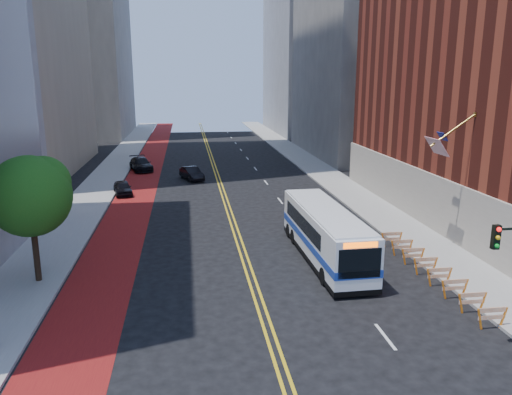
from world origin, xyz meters
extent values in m
plane|color=black|center=(0.00, 0.00, 0.00)|extent=(160.00, 160.00, 0.00)
cube|color=gray|center=(-12.00, 30.00, 0.07)|extent=(4.00, 140.00, 0.15)
cube|color=gray|center=(12.00, 30.00, 0.07)|extent=(4.00, 140.00, 0.15)
cube|color=maroon|center=(-8.10, 30.00, 0.00)|extent=(3.60, 140.00, 0.01)
cube|color=gold|center=(-0.18, 30.00, 0.00)|extent=(0.14, 140.00, 0.01)
cube|color=gold|center=(0.18, 30.00, 0.00)|extent=(0.14, 140.00, 0.01)
cube|color=silver|center=(4.80, -2.00, 0.01)|extent=(0.14, 2.20, 0.01)
cube|color=silver|center=(4.80, 6.00, 0.01)|extent=(0.14, 2.20, 0.01)
cube|color=silver|center=(4.80, 14.00, 0.01)|extent=(0.14, 2.20, 0.01)
cube|color=silver|center=(4.80, 22.00, 0.01)|extent=(0.14, 2.20, 0.01)
cube|color=silver|center=(4.80, 30.00, 0.01)|extent=(0.14, 2.20, 0.01)
cube|color=silver|center=(4.80, 38.00, 0.01)|extent=(0.14, 2.20, 0.01)
cube|color=silver|center=(4.80, 46.00, 0.01)|extent=(0.14, 2.20, 0.01)
cube|color=silver|center=(4.80, 54.00, 0.01)|extent=(0.14, 2.20, 0.01)
cube|color=silver|center=(4.80, 62.00, 0.01)|extent=(0.14, 2.20, 0.01)
cube|color=silver|center=(4.80, 70.00, 0.01)|extent=(0.14, 2.20, 0.01)
cube|color=silver|center=(4.80, 78.00, 0.01)|extent=(0.14, 2.20, 0.01)
cube|color=silver|center=(4.80, 86.00, 0.01)|extent=(0.14, 2.20, 0.01)
cube|color=#9E9384|center=(14.05, 12.00, 2.00)|extent=(0.50, 36.00, 4.00)
cube|color=black|center=(14.15, 6.00, 1.10)|extent=(0.35, 2.80, 2.20)
cube|color=black|center=(14.15, 13.00, 1.10)|extent=(0.35, 2.80, 2.20)
cube|color=black|center=(14.15, 20.00, 1.10)|extent=(0.35, 2.80, 2.20)
cube|color=#A57F33|center=(14.05, 8.00, 8.50)|extent=(0.25, 0.25, 0.25)
cylinder|color=#A57F33|center=(12.70, 8.00, 7.60)|extent=(2.85, 0.12, 2.05)
cube|color=#B21419|center=(11.70, 8.00, 6.60)|extent=(0.75, 1.90, 1.05)
cube|color=navy|center=(12.25, 8.45, 7.15)|extent=(0.39, 0.85, 0.52)
cube|color=slate|center=(23.00, 48.00, 20.00)|extent=(18.00, 26.00, 40.00)
cube|color=orange|center=(9.05, -2.00, 0.50)|extent=(0.32, 0.06, 0.99)
cube|color=orange|center=(10.15, -2.00, 0.50)|extent=(0.32, 0.06, 0.99)
cube|color=orange|center=(9.60, -2.00, 0.90)|extent=(1.25, 0.05, 0.22)
cube|color=orange|center=(9.60, -2.00, 0.55)|extent=(1.25, 0.05, 0.18)
cube|color=orange|center=(9.05, -0.45, 0.50)|extent=(0.32, 0.06, 0.99)
cube|color=orange|center=(10.15, -0.45, 0.50)|extent=(0.32, 0.06, 0.99)
cube|color=orange|center=(9.60, -0.45, 0.90)|extent=(1.25, 0.05, 0.22)
cube|color=orange|center=(9.60, -0.45, 0.55)|extent=(1.25, 0.05, 0.18)
cube|color=orange|center=(9.05, 1.10, 0.50)|extent=(0.32, 0.06, 0.99)
cube|color=orange|center=(10.15, 1.10, 0.50)|extent=(0.32, 0.06, 0.99)
cube|color=orange|center=(9.60, 1.10, 0.90)|extent=(1.25, 0.05, 0.22)
cube|color=orange|center=(9.60, 1.10, 0.55)|extent=(1.25, 0.05, 0.18)
cube|color=orange|center=(9.05, 2.65, 0.50)|extent=(0.32, 0.06, 0.99)
cube|color=orange|center=(10.15, 2.65, 0.50)|extent=(0.32, 0.06, 0.99)
cube|color=orange|center=(9.60, 2.65, 0.90)|extent=(1.25, 0.05, 0.22)
cube|color=orange|center=(9.60, 2.65, 0.55)|extent=(1.25, 0.05, 0.18)
cube|color=orange|center=(9.05, 4.20, 0.50)|extent=(0.32, 0.06, 0.99)
cube|color=orange|center=(10.15, 4.20, 0.50)|extent=(0.32, 0.06, 0.99)
cube|color=orange|center=(9.60, 4.20, 0.90)|extent=(1.25, 0.05, 0.22)
cube|color=orange|center=(9.60, 4.20, 0.55)|extent=(1.25, 0.05, 0.18)
cube|color=orange|center=(9.05, 5.75, 0.50)|extent=(0.32, 0.06, 0.99)
cube|color=orange|center=(10.15, 5.75, 0.50)|extent=(0.32, 0.06, 0.99)
cube|color=orange|center=(9.60, 5.75, 0.90)|extent=(1.25, 0.05, 0.22)
cube|color=orange|center=(9.60, 5.75, 0.55)|extent=(1.25, 0.05, 0.18)
cube|color=orange|center=(9.05, 7.30, 0.50)|extent=(0.32, 0.06, 0.99)
cube|color=orange|center=(10.15, 7.30, 0.50)|extent=(0.32, 0.06, 0.99)
cube|color=orange|center=(9.60, 7.30, 0.90)|extent=(1.25, 0.05, 0.22)
cube|color=orange|center=(9.60, 7.30, 0.55)|extent=(1.25, 0.05, 0.18)
cube|color=orange|center=(9.05, 8.85, 0.50)|extent=(0.32, 0.06, 0.99)
cube|color=orange|center=(10.15, 8.85, 0.50)|extent=(0.32, 0.06, 0.99)
cube|color=orange|center=(9.60, 8.85, 0.90)|extent=(1.25, 0.05, 0.22)
cube|color=orange|center=(9.60, 8.85, 0.55)|extent=(1.25, 0.05, 0.18)
cylinder|color=black|center=(-11.30, 6.00, 1.75)|extent=(0.32, 0.32, 3.20)
sphere|color=#12480F|center=(-11.30, 6.00, 4.75)|extent=(4.20, 4.20, 4.20)
sphere|color=#12480F|center=(-10.70, 6.40, 5.35)|extent=(2.80, 2.80, 2.80)
sphere|color=#12480F|center=(-11.80, 5.70, 5.15)|extent=(2.40, 2.40, 2.40)
cube|color=black|center=(8.30, -3.50, 4.75)|extent=(0.28, 0.22, 0.95)
sphere|color=red|center=(8.30, -3.64, 5.10)|extent=(0.18, 0.18, 0.18)
sphere|color=yellow|center=(8.30, -3.64, 4.77)|extent=(0.18, 0.18, 0.18)
sphere|color=#0CA526|center=(8.30, -3.64, 4.44)|extent=(0.18, 0.18, 0.18)
cube|color=silver|center=(4.73, 7.29, 1.68)|extent=(2.71, 11.40, 2.70)
cube|color=#1A3697|center=(4.73, 7.29, 1.28)|extent=(2.75, 11.44, 0.43)
cube|color=black|center=(4.72, 8.05, 2.13)|extent=(2.68, 8.00, 0.90)
cube|color=black|center=(4.86, 1.64, 1.89)|extent=(2.17, 0.14, 1.51)
cube|color=black|center=(4.61, 12.94, 2.08)|extent=(1.97, 0.14, 0.95)
cube|color=#FF5905|center=(4.86, 1.64, 2.84)|extent=(1.72, 0.11, 0.28)
cube|color=silver|center=(4.73, 7.29, 3.07)|extent=(2.57, 10.83, 0.11)
cube|color=black|center=(4.73, 7.29, 0.33)|extent=(2.74, 11.43, 0.28)
cylinder|color=black|center=(3.70, 3.63, 0.47)|extent=(0.30, 0.95, 0.95)
cylinder|color=black|center=(5.93, 3.68, 0.47)|extent=(0.30, 0.95, 0.95)
cylinder|color=black|center=(3.55, 10.44, 0.47)|extent=(0.30, 0.95, 0.95)
cylinder|color=black|center=(5.78, 10.49, 0.47)|extent=(0.30, 0.95, 0.95)
cylinder|color=black|center=(3.52, 11.81, 0.47)|extent=(0.30, 0.95, 0.95)
cylinder|color=black|center=(5.75, 11.86, 0.47)|extent=(0.30, 0.95, 0.95)
imported|color=black|center=(-9.30, 26.41, 0.64)|extent=(2.28, 3.99, 1.28)
imported|color=black|center=(-2.83, 32.46, 0.69)|extent=(2.75, 4.41, 1.37)
imported|color=black|center=(-8.64, 38.76, 0.76)|extent=(3.39, 5.60, 1.52)
camera|label=1|loc=(-3.26, -20.15, 10.69)|focal=35.00mm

